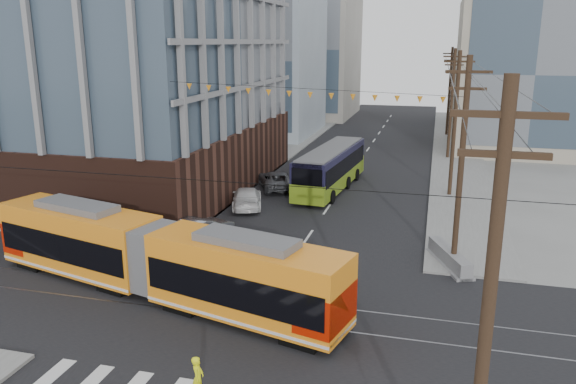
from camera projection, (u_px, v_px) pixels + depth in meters
name	position (u px, v px, depth m)	size (l,w,h in m)	color
ground	(227.00, 356.00, 21.40)	(160.00, 160.00, 0.00)	slate
office_building	(66.00, 7.00, 44.61)	(30.00, 25.00, 28.60)	#381E16
bg_bldg_nw_near	(245.00, 63.00, 71.83)	(18.00, 16.00, 18.00)	#8C99A5
bg_bldg_ne_near	(524.00, 76.00, 60.19)	(14.00, 14.00, 16.00)	gray
bg_bldg_nw_far	(304.00, 52.00, 89.50)	(16.00, 18.00, 20.00)	gray
bg_bldg_ne_far	(519.00, 76.00, 78.63)	(16.00, 16.00, 14.00)	#8C99A5
utility_pole_near	(486.00, 329.00, 12.28)	(0.30, 0.30, 11.00)	black
utility_pole_far	(449.00, 92.00, 70.16)	(0.30, 0.30, 11.00)	black
streetcar	(156.00, 258.00, 26.11)	(19.08, 2.68, 3.68)	orange
city_bus	(331.00, 168.00, 45.25)	(2.65, 12.24, 3.47)	black
parked_car_silver	(199.00, 231.00, 33.13)	(1.68, 4.81, 1.58)	gray
parked_car_white	(247.00, 197.00, 40.48)	(2.04, 5.02, 1.46)	silver
parked_car_grey	(276.00, 180.00, 45.61)	(2.42, 5.25, 1.46)	#494A4F
pedestrian	(198.00, 378.00, 18.61)	(0.58, 0.38, 1.58)	#F7FF14
jersey_barrier	(449.00, 257.00, 29.98)	(1.00, 4.43, 0.89)	slate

